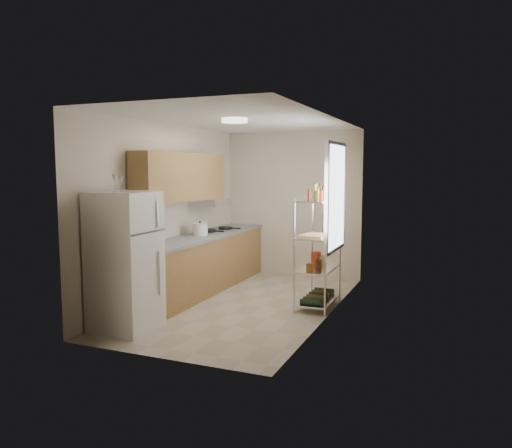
{
  "coord_description": "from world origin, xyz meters",
  "views": [
    {
      "loc": [
        2.81,
        -6.39,
        1.93
      ],
      "look_at": [
        0.08,
        0.25,
        1.14
      ],
      "focal_mm": 35.0,
      "sensor_mm": 36.0,
      "label": 1
    }
  ],
  "objects_px": {
    "refrigerator": "(125,261)",
    "cutting_board": "(315,235)",
    "rice_cooker": "(200,229)",
    "espresso_machine": "(331,223)",
    "frying_pan_large": "(207,231)"
  },
  "relations": [
    {
      "from": "refrigerator",
      "to": "cutting_board",
      "type": "relative_size",
      "value": 3.79
    },
    {
      "from": "refrigerator",
      "to": "cutting_board",
      "type": "height_order",
      "value": "refrigerator"
    },
    {
      "from": "refrigerator",
      "to": "cutting_board",
      "type": "xyz_separation_m",
      "value": [
        1.86,
        1.75,
        0.19
      ]
    },
    {
      "from": "rice_cooker",
      "to": "espresso_machine",
      "type": "bearing_deg",
      "value": 5.58
    },
    {
      "from": "cutting_board",
      "to": "frying_pan_large",
      "type": "bearing_deg",
      "value": 162.48
    },
    {
      "from": "rice_cooker",
      "to": "cutting_board",
      "type": "relative_size",
      "value": 0.54
    },
    {
      "from": "espresso_machine",
      "to": "rice_cooker",
      "type": "bearing_deg",
      "value": -173.59
    },
    {
      "from": "frying_pan_large",
      "to": "espresso_machine",
      "type": "relative_size",
      "value": 0.92
    },
    {
      "from": "frying_pan_large",
      "to": "cutting_board",
      "type": "relative_size",
      "value": 0.63
    },
    {
      "from": "frying_pan_large",
      "to": "cutting_board",
      "type": "height_order",
      "value": "cutting_board"
    },
    {
      "from": "refrigerator",
      "to": "espresso_machine",
      "type": "distance_m",
      "value": 2.96
    },
    {
      "from": "refrigerator",
      "to": "rice_cooker",
      "type": "distance_m",
      "value": 1.99
    },
    {
      "from": "rice_cooker",
      "to": "refrigerator",
      "type": "bearing_deg",
      "value": -88.05
    },
    {
      "from": "rice_cooker",
      "to": "espresso_machine",
      "type": "height_order",
      "value": "espresso_machine"
    },
    {
      "from": "rice_cooker",
      "to": "frying_pan_large",
      "type": "xyz_separation_m",
      "value": [
        -0.09,
        0.4,
        -0.07
      ]
    }
  ]
}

